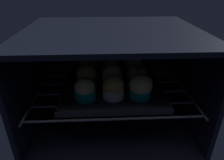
# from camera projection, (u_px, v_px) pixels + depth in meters

# --- Properties ---
(oven_cavity) EXTENTS (0.59, 0.47, 0.37)m
(oven_cavity) POSITION_uv_depth(u_px,v_px,m) (111.00, 75.00, 0.78)
(oven_cavity) COLOR black
(oven_cavity) RESTS_ON ground
(oven_rack) EXTENTS (0.55, 0.42, 0.01)m
(oven_rack) POSITION_uv_depth(u_px,v_px,m) (112.00, 88.00, 0.76)
(oven_rack) COLOR #444756
(oven_rack) RESTS_ON oven_cavity
(baking_tray) EXTENTS (0.35, 0.35, 0.02)m
(baking_tray) POSITION_uv_depth(u_px,v_px,m) (112.00, 86.00, 0.75)
(baking_tray) COLOR black
(baking_tray) RESTS_ON oven_rack
(muffin_row0_col0) EXTENTS (0.07, 0.07, 0.08)m
(muffin_row0_col0) POSITION_uv_depth(u_px,v_px,m) (85.00, 90.00, 0.65)
(muffin_row0_col0) COLOR #0C8C84
(muffin_row0_col0) RESTS_ON baking_tray
(muffin_row0_col1) EXTENTS (0.07, 0.07, 0.08)m
(muffin_row0_col1) POSITION_uv_depth(u_px,v_px,m) (112.00, 87.00, 0.66)
(muffin_row0_col1) COLOR silver
(muffin_row0_col1) RESTS_ON baking_tray
(muffin_row0_col2) EXTENTS (0.08, 0.08, 0.08)m
(muffin_row0_col2) POSITION_uv_depth(u_px,v_px,m) (141.00, 87.00, 0.66)
(muffin_row0_col2) COLOR #0C8C84
(muffin_row0_col2) RESTS_ON baking_tray
(muffin_row1_col0) EXTENTS (0.07, 0.07, 0.08)m
(muffin_row1_col0) POSITION_uv_depth(u_px,v_px,m) (87.00, 76.00, 0.73)
(muffin_row1_col0) COLOR #7A238C
(muffin_row1_col0) RESTS_ON baking_tray
(muffin_row1_col1) EXTENTS (0.07, 0.07, 0.08)m
(muffin_row1_col1) POSITION_uv_depth(u_px,v_px,m) (112.00, 76.00, 0.73)
(muffin_row1_col1) COLOR silver
(muffin_row1_col1) RESTS_ON baking_tray
(muffin_row1_col2) EXTENTS (0.07, 0.07, 0.08)m
(muffin_row1_col2) POSITION_uv_depth(u_px,v_px,m) (137.00, 76.00, 0.74)
(muffin_row1_col2) COLOR #0C8C84
(muffin_row1_col2) RESTS_ON baking_tray
(muffin_row2_col0) EXTENTS (0.07, 0.07, 0.08)m
(muffin_row2_col0) POSITION_uv_depth(u_px,v_px,m) (88.00, 67.00, 0.81)
(muffin_row2_col0) COLOR #1928B7
(muffin_row2_col0) RESTS_ON baking_tray
(muffin_row2_col1) EXTENTS (0.07, 0.07, 0.07)m
(muffin_row2_col1) POSITION_uv_depth(u_px,v_px,m) (111.00, 67.00, 0.82)
(muffin_row2_col1) COLOR #1928B7
(muffin_row2_col1) RESTS_ON baking_tray
(muffin_row2_col2) EXTENTS (0.08, 0.08, 0.08)m
(muffin_row2_col2) POSITION_uv_depth(u_px,v_px,m) (133.00, 66.00, 0.81)
(muffin_row2_col2) COLOR #1928B7
(muffin_row2_col2) RESTS_ON baking_tray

